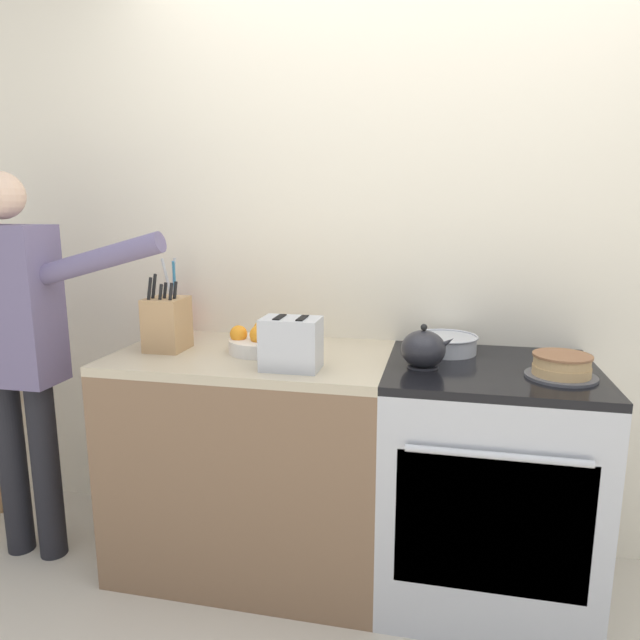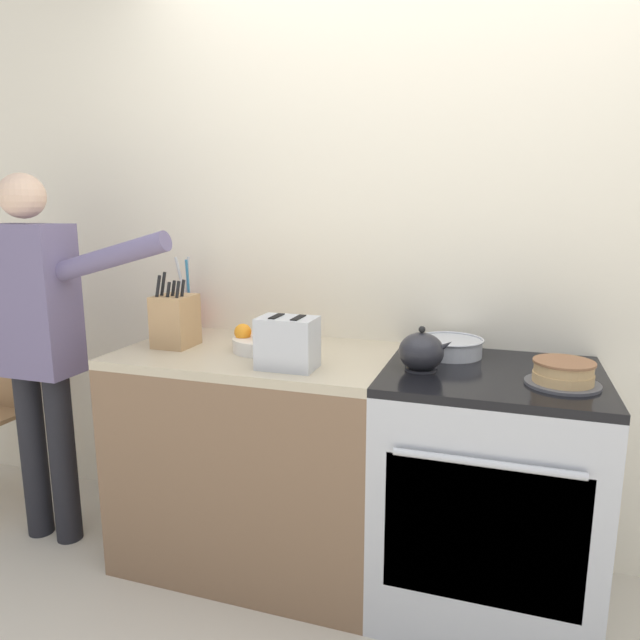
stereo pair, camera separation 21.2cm
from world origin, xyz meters
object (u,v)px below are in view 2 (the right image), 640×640
(layer_cake, at_px, (563,374))
(fruit_bowl, at_px, (266,339))
(utensil_crock, at_px, (185,313))
(tea_kettle, at_px, (422,352))
(knife_block, at_px, (175,320))
(toaster, at_px, (288,343))
(person_baker, at_px, (37,330))
(mixing_bowl, at_px, (450,347))
(stove_range, at_px, (486,490))

(layer_cake, xyz_separation_m, fruit_bowl, (-1.09, 0.13, 0.01))
(fruit_bowl, bearing_deg, utensil_crock, 158.49)
(layer_cake, relative_size, tea_kettle, 1.21)
(knife_block, distance_m, toaster, 0.58)
(tea_kettle, height_order, person_baker, person_baker)
(mixing_bowl, relative_size, person_baker, 0.16)
(person_baker, bearing_deg, knife_block, 26.97)
(layer_cake, xyz_separation_m, toaster, (-0.91, -0.09, 0.05))
(knife_block, bearing_deg, tea_kettle, -2.25)
(stove_range, relative_size, knife_block, 2.94)
(knife_block, bearing_deg, fruit_bowl, 8.53)
(utensil_crock, relative_size, fruit_bowl, 1.36)
(utensil_crock, distance_m, fruit_bowl, 0.52)
(knife_block, distance_m, person_baker, 0.60)
(toaster, bearing_deg, fruit_bowl, 129.39)
(tea_kettle, relative_size, utensil_crock, 0.56)
(stove_range, height_order, utensil_crock, utensil_crock)
(mixing_bowl, relative_size, toaster, 1.14)
(utensil_crock, bearing_deg, layer_cake, -11.35)
(mixing_bowl, bearing_deg, knife_block, -169.91)
(fruit_bowl, bearing_deg, knife_block, -171.47)
(tea_kettle, xyz_separation_m, fruit_bowl, (-0.63, 0.10, -0.02))
(stove_range, bearing_deg, utensil_crock, 170.64)
(stove_range, relative_size, fruit_bowl, 3.53)
(fruit_bowl, height_order, toaster, toaster)
(layer_cake, xyz_separation_m, utensil_crock, (-1.57, 0.32, 0.05))
(utensil_crock, distance_m, person_baker, 0.61)
(toaster, bearing_deg, utensil_crock, 148.28)
(mixing_bowl, bearing_deg, person_baker, -168.92)
(tea_kettle, distance_m, mixing_bowl, 0.25)
(utensil_crock, height_order, person_baker, person_baker)
(person_baker, bearing_deg, mixing_bowl, 25.14)
(utensil_crock, bearing_deg, tea_kettle, -14.36)
(mixing_bowl, bearing_deg, stove_range, -46.10)
(knife_block, bearing_deg, layer_cake, -2.73)
(mixing_bowl, bearing_deg, tea_kettle, -108.10)
(stove_range, relative_size, utensil_crock, 2.59)
(tea_kettle, height_order, knife_block, knife_block)
(utensil_crock, xyz_separation_m, person_baker, (-0.48, -0.38, -0.03))
(utensil_crock, xyz_separation_m, fruit_bowl, (0.48, -0.19, -0.04))
(tea_kettle, height_order, utensil_crock, utensil_crock)
(mixing_bowl, xyz_separation_m, knife_block, (-1.09, -0.19, 0.07))
(stove_range, bearing_deg, toaster, -165.25)
(mixing_bowl, distance_m, person_baker, 1.71)
(layer_cake, distance_m, person_baker, 2.06)
(toaster, distance_m, person_baker, 1.14)
(mixing_bowl, xyz_separation_m, fruit_bowl, (-0.71, -0.14, 0.01))
(layer_cake, bearing_deg, stove_range, 156.95)
(tea_kettle, distance_m, knife_block, 1.01)
(tea_kettle, xyz_separation_m, knife_block, (-1.01, 0.04, 0.04))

